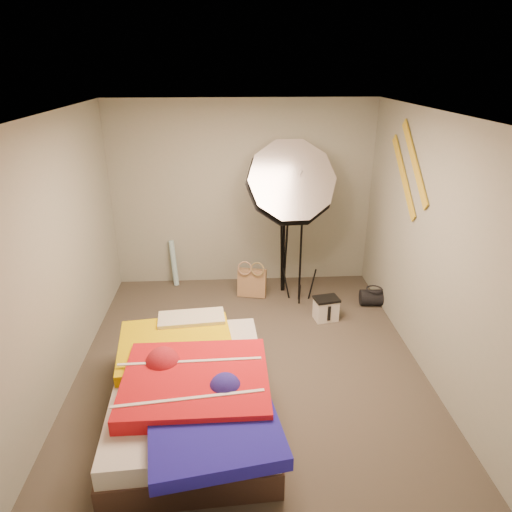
{
  "coord_description": "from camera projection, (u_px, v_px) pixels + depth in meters",
  "views": [
    {
      "loc": [
        -0.17,
        -3.97,
        2.89
      ],
      "look_at": [
        0.1,
        0.6,
        0.95
      ],
      "focal_mm": 32.0,
      "sensor_mm": 36.0,
      "label": 1
    }
  ],
  "objects": [
    {
      "name": "floor",
      "position": [
        250.0,
        362.0,
        4.78
      ],
      "size": [
        4.0,
        4.0,
        0.0
      ],
      "primitive_type": "plane",
      "color": "#4C4439",
      "rests_on": "ground"
    },
    {
      "name": "ceiling",
      "position": [
        248.0,
        114.0,
        3.81
      ],
      "size": [
        4.0,
        4.0,
        0.0
      ],
      "primitive_type": "plane",
      "rotation": [
        3.14,
        0.0,
        0.0
      ],
      "color": "silver",
      "rests_on": "wall_back"
    },
    {
      "name": "wall_back",
      "position": [
        242.0,
        195.0,
        6.14
      ],
      "size": [
        3.5,
        0.0,
        3.5
      ],
      "primitive_type": "plane",
      "rotation": [
        1.57,
        0.0,
        0.0
      ],
      "color": "#999B8D",
      "rests_on": "floor"
    },
    {
      "name": "wall_front",
      "position": [
        266.0,
        393.0,
        2.46
      ],
      "size": [
        3.5,
        0.0,
        3.5
      ],
      "primitive_type": "plane",
      "rotation": [
        -1.57,
        0.0,
        0.0
      ],
      "color": "#999B8D",
      "rests_on": "floor"
    },
    {
      "name": "wall_left",
      "position": [
        60.0,
        256.0,
        4.2
      ],
      "size": [
        0.0,
        4.0,
        4.0
      ],
      "primitive_type": "plane",
      "rotation": [
        1.57,
        0.0,
        1.57
      ],
      "color": "#999B8D",
      "rests_on": "floor"
    },
    {
      "name": "wall_right",
      "position": [
        430.0,
        248.0,
        4.39
      ],
      "size": [
        0.0,
        4.0,
        4.0
      ],
      "primitive_type": "plane",
      "rotation": [
        1.57,
        0.0,
        -1.57
      ],
      "color": "#999B8D",
      "rests_on": "floor"
    },
    {
      "name": "tote_bag",
      "position": [
        252.0,
        283.0,
        6.08
      ],
      "size": [
        0.4,
        0.24,
        0.39
      ],
      "primitive_type": "cube",
      "rotation": [
        -0.14,
        0.0,
        -0.23
      ],
      "color": "tan",
      "rests_on": "floor"
    },
    {
      "name": "wrapping_roll",
      "position": [
        174.0,
        263.0,
        6.35
      ],
      "size": [
        0.14,
        0.2,
        0.64
      ],
      "primitive_type": "cylinder",
      "rotation": [
        -0.17,
        0.0,
        0.42
      ],
      "color": "#5EAFC0",
      "rests_on": "floor"
    },
    {
      "name": "camera_case",
      "position": [
        326.0,
        309.0,
        5.53
      ],
      "size": [
        0.3,
        0.24,
        0.27
      ],
      "primitive_type": "cube",
      "rotation": [
        0.0,
        0.0,
        0.19
      ],
      "color": "silver",
      "rests_on": "floor"
    },
    {
      "name": "duffel_bag",
      "position": [
        373.0,
        298.0,
        5.87
      ],
      "size": [
        0.36,
        0.24,
        0.21
      ],
      "primitive_type": "cylinder",
      "rotation": [
        0.0,
        1.57,
        -0.09
      ],
      "color": "black",
      "rests_on": "floor"
    },
    {
      "name": "wall_stripe_upper",
      "position": [
        415.0,
        163.0,
        4.67
      ],
      "size": [
        0.02,
        0.91,
        0.78
      ],
      "primitive_type": "cube",
      "rotation": [
        0.7,
        0.0,
        0.0
      ],
      "color": "gold",
      "rests_on": "wall_right"
    },
    {
      "name": "wall_stripe_lower",
      "position": [
        403.0,
        176.0,
        4.98
      ],
      "size": [
        0.02,
        0.91,
        0.78
      ],
      "primitive_type": "cube",
      "rotation": [
        0.7,
        0.0,
        0.0
      ],
      "color": "gold",
      "rests_on": "wall_right"
    },
    {
      "name": "bed",
      "position": [
        192.0,
        391.0,
        3.94
      ],
      "size": [
        1.48,
        2.11,
        0.55
      ],
      "color": "#473026",
      "rests_on": "floor"
    },
    {
      "name": "photo_umbrella",
      "position": [
        290.0,
        184.0,
        5.3
      ],
      "size": [
        1.28,
        0.94,
        2.22
      ],
      "color": "black",
      "rests_on": "floor"
    },
    {
      "name": "camera_tripod",
      "position": [
        284.0,
        247.0,
        6.05
      ],
      "size": [
        0.08,
        0.08,
        1.12
      ],
      "color": "black",
      "rests_on": "floor"
    }
  ]
}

